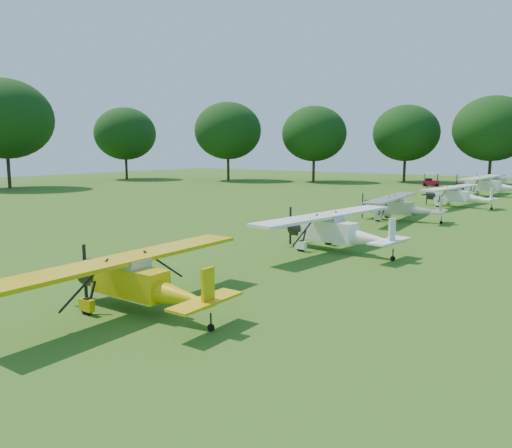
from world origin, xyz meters
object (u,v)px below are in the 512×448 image
(aircraft_3, at_px, (336,228))
(aircraft_4, at_px, (399,206))
(aircraft_6, at_px, (488,184))
(aircraft_5, at_px, (457,194))
(aircraft_2, at_px, (139,278))
(aircraft_7, at_px, (498,180))
(golf_cart, at_px, (431,182))

(aircraft_3, bearing_deg, aircraft_4, 103.06)
(aircraft_3, relative_size, aircraft_6, 0.89)
(aircraft_5, xyz_separation_m, aircraft_6, (0.11, 12.80, 0.22))
(aircraft_3, xyz_separation_m, aircraft_4, (-1.28, 12.76, -0.10))
(aircraft_4, distance_m, aircraft_5, 11.88)
(aircraft_4, height_order, aircraft_6, aircraft_6)
(aircraft_2, height_order, aircraft_7, aircraft_2)
(aircraft_7, bearing_deg, aircraft_3, -86.31)
(aircraft_4, bearing_deg, aircraft_3, -89.46)
(aircraft_6, relative_size, golf_cart, 4.74)
(aircraft_5, xyz_separation_m, aircraft_7, (-1.27, 26.00, -0.10))
(aircraft_3, height_order, aircraft_7, aircraft_3)
(aircraft_3, xyz_separation_m, aircraft_6, (-0.06, 37.39, 0.16))
(aircraft_2, relative_size, aircraft_6, 0.82)
(aircraft_2, distance_m, aircraft_5, 37.14)
(aircraft_5, bearing_deg, golf_cart, 119.52)
(aircraft_4, height_order, aircraft_5, aircraft_5)
(aircraft_3, xyz_separation_m, golf_cart, (-9.83, 48.86, -0.58))
(aircraft_3, relative_size, aircraft_5, 1.06)
(aircraft_3, height_order, aircraft_4, aircraft_3)
(aircraft_2, height_order, aircraft_4, aircraft_2)
(aircraft_2, relative_size, aircraft_7, 1.07)
(aircraft_2, relative_size, aircraft_4, 1.00)
(aircraft_5, height_order, golf_cart, aircraft_5)
(aircraft_3, relative_size, aircraft_7, 1.16)
(aircraft_2, relative_size, aircraft_5, 0.97)
(aircraft_7, relative_size, golf_cart, 3.62)
(aircraft_3, xyz_separation_m, aircraft_5, (-0.17, 24.59, -0.06))
(aircraft_6, distance_m, aircraft_7, 13.28)
(aircraft_4, bearing_deg, aircraft_6, 81.98)
(aircraft_4, bearing_deg, golf_cart, 98.14)
(aircraft_3, bearing_deg, aircraft_5, 97.73)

